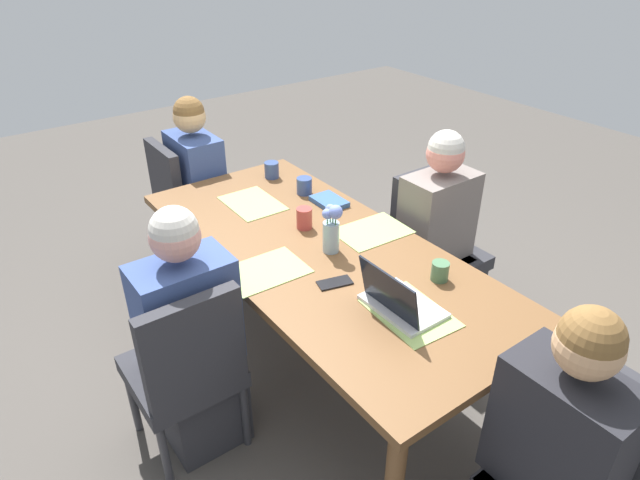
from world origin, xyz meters
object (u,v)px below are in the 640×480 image
Objects in this scene: coffee_mug_centre_right at (304,186)px; chair_head_left_left_near at (185,200)px; coffee_mug_centre_left at (304,218)px; person_head_right_right_near at (549,469)px; flower_vase at (332,227)px; coffee_mug_near_right at (440,271)px; chair_far_left_far at (432,240)px; coffee_mug_near_left at (272,170)px; person_head_left_left_near at (199,197)px; person_far_left_far at (434,244)px; laptop_head_right_right_near at (399,302)px; dining_table at (320,262)px; book_red_cover at (329,201)px; chair_head_right_right_near at (576,476)px; person_near_left_mid at (192,346)px; phone_black at (335,283)px; chair_near_left_mid at (187,366)px.

chair_head_left_left_near is at bearing -153.52° from coffee_mug_centre_right.
person_head_right_right_near is at bearing -2.13° from coffee_mug_centre_left.
flower_vase reaches higher than coffee_mug_centre_left.
flower_vase is 0.53m from coffee_mug_near_right.
chair_far_left_far is at bearing 95.75° from flower_vase.
coffee_mug_near_left is (-0.82, -0.57, 0.30)m from chair_far_left_far.
person_head_left_left_near is 1.57m from person_far_left_far.
chair_far_left_far is at bearing 125.23° from laptop_head_right_right_near.
person_head_right_right_near reaches higher than coffee_mug_centre_left.
laptop_head_right_right_near is at bearing -177.76° from person_head_right_right_near.
coffee_mug_centre_left reaches higher than dining_table.
person_far_left_far is at bearing 48.99° from book_red_cover.
coffee_mug_centre_right is at bearing 173.67° from chair_head_right_right_near.
person_near_left_mid is (1.32, -0.66, 0.00)m from person_head_left_left_near.
phone_black is at bearing -122.14° from coffee_mug_near_right.
chair_head_right_right_near is at bearing -27.69° from person_far_left_far.
flower_vase is 2.63× the size of coffee_mug_centre_right.
person_head_left_left_near is 1.00× the size of person_head_right_right_near.
laptop_head_right_right_near is (0.55, 0.68, 0.27)m from person_near_left_mid.
flower_vase reaches higher than coffee_mug_centre_right.
chair_far_left_far is at bearing 151.64° from chair_head_right_right_near.
chair_near_left_mid is 9.25× the size of coffee_mug_near_left.
dining_table is 1.31m from person_head_left_left_near.
person_head_left_left_near is 3.73× the size of laptop_head_right_right_near.
coffee_mug_centre_right is at bearing 171.19° from person_head_right_right_near.
coffee_mug_centre_right is 0.19m from book_red_cover.
flower_vase is at bearing 34.01° from dining_table.
flower_vase is 0.79× the size of laptop_head_right_right_near.
book_red_cover is 0.77m from phone_black.
person_head_right_right_near is at bearing -31.80° from chair_far_left_far.
person_near_left_mid is at bearing -91.92° from flower_vase.
flower_vase is 0.93m from coffee_mug_near_left.
chair_far_left_far is (-0.06, 1.53, -0.03)m from person_near_left_mid.
person_far_left_far is 0.65m from book_red_cover.
chair_far_left_far is 10.43× the size of coffee_mug_near_right.
dining_table is 0.90m from coffee_mug_near_left.
coffee_mug_centre_left is at bearing -103.39° from chair_far_left_far.
person_near_left_mid is at bearing -116.75° from coffee_mug_near_right.
coffee_mug_centre_left is 0.55× the size of book_red_cover.
flower_vase is at bearing 173.65° from laptop_head_right_right_near.
person_far_left_far is at bearing 39.15° from coffee_mug_centre_right.
book_red_cover is (0.94, 0.36, 0.24)m from person_head_left_left_near.
person_head_right_right_near is 0.87m from coffee_mug_near_right.
chair_near_left_mid reaches higher than phone_black.
person_far_left_far is at bearing 133.44° from coffee_mug_near_right.
chair_head_left_left_near is 2.66m from person_head_right_right_near.
person_head_left_left_near is (-1.30, -0.04, -0.15)m from dining_table.
coffee_mug_near_left is 1.36m from coffee_mug_near_right.
person_head_left_left_near and person_far_left_far have the same top height.
coffee_mug_near_left reaches higher than coffee_mug_near_right.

